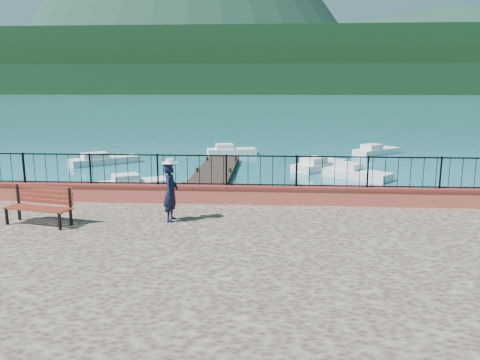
# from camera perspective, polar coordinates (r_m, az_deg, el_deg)

# --- Properties ---
(ground) EXTENTS (2000.00, 2000.00, 0.00)m
(ground) POSITION_cam_1_polar(r_m,az_deg,el_deg) (11.85, -1.88, -12.89)
(ground) COLOR #19596B
(ground) RESTS_ON ground
(parapet) EXTENTS (28.00, 0.46, 0.58)m
(parapet) POSITION_cam_1_polar(r_m,az_deg,el_deg) (14.88, -0.51, -1.76)
(parapet) COLOR #AB3D3E
(parapet) RESTS_ON promenade
(railing) EXTENTS (27.00, 0.05, 0.95)m
(railing) POSITION_cam_1_polar(r_m,az_deg,el_deg) (14.73, -0.52, 1.14)
(railing) COLOR black
(railing) RESTS_ON parapet
(dock) EXTENTS (2.00, 16.00, 0.30)m
(dock) POSITION_cam_1_polar(r_m,az_deg,el_deg) (23.44, -3.85, -0.29)
(dock) COLOR #2D231C
(dock) RESTS_ON ground
(far_forest) EXTENTS (900.00, 60.00, 18.00)m
(far_forest) POSITION_cam_1_polar(r_m,az_deg,el_deg) (310.78, 3.70, 12.08)
(far_forest) COLOR black
(far_forest) RESTS_ON ground
(foothills) EXTENTS (900.00, 120.00, 44.00)m
(foothills) POSITION_cam_1_polar(r_m,az_deg,el_deg) (371.15, 3.75, 13.96)
(foothills) COLOR black
(foothills) RESTS_ON ground
(companion_hill) EXTENTS (448.00, 384.00, 180.00)m
(companion_hill) POSITION_cam_1_polar(r_m,az_deg,el_deg) (611.31, 25.19, 9.83)
(companion_hill) COLOR #142D23
(companion_hill) RESTS_ON ground
(park_bench) EXTENTS (1.93, 0.99, 1.02)m
(park_bench) POSITION_cam_1_polar(r_m,az_deg,el_deg) (13.73, -23.25, -3.76)
(park_bench) COLOR black
(park_bench) RESTS_ON promenade
(person) EXTENTS (0.42, 0.61, 1.62)m
(person) POSITION_cam_1_polar(r_m,az_deg,el_deg) (12.97, -8.43, -1.49)
(person) COLOR black
(person) RESTS_ON promenade
(hat) EXTENTS (0.44, 0.44, 0.12)m
(hat) POSITION_cam_1_polar(r_m,az_deg,el_deg) (12.81, -8.55, 2.31)
(hat) COLOR silver
(hat) RESTS_ON person
(boat_0) EXTENTS (3.55, 2.78, 0.80)m
(boat_0) POSITION_cam_1_polar(r_m,az_deg,el_deg) (22.98, -12.52, -0.14)
(boat_0) COLOR silver
(boat_0) RESTS_ON ground
(boat_1) EXTENTS (3.65, 3.29, 0.80)m
(boat_1) POSITION_cam_1_polar(r_m,az_deg,el_deg) (25.94, 14.07, 1.09)
(boat_1) COLOR silver
(boat_1) RESTS_ON ground
(boat_2) EXTENTS (3.60, 3.92, 0.80)m
(boat_2) POSITION_cam_1_polar(r_m,az_deg,el_deg) (28.36, 9.69, 2.12)
(boat_2) COLOR silver
(boat_2) RESTS_ON ground
(boat_3) EXTENTS (4.18, 3.65, 0.80)m
(boat_3) POSITION_cam_1_polar(r_m,az_deg,el_deg) (31.03, -16.17, 2.62)
(boat_3) COLOR silver
(boat_3) RESTS_ON ground
(boat_4) EXTENTS (3.70, 2.08, 0.80)m
(boat_4) POSITION_cam_1_polar(r_m,az_deg,el_deg) (34.08, -1.03, 3.81)
(boat_4) COLOR silver
(boat_4) RESTS_ON ground
(boat_5) EXTENTS (3.80, 3.47, 0.80)m
(boat_5) POSITION_cam_1_polar(r_m,az_deg,el_deg) (35.53, 16.34, 3.66)
(boat_5) COLOR silver
(boat_5) RESTS_ON ground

